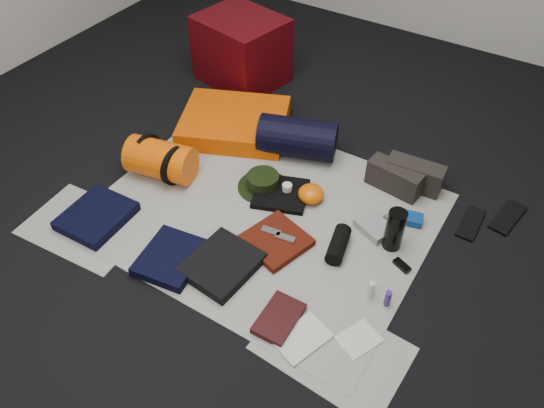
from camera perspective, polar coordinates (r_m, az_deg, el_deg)
The scene contains 37 objects.
floor at distance 2.70m, azimuth -0.87°, elevation -1.13°, with size 4.50×4.50×0.02m, color black.
newspaper_mat at distance 2.69m, azimuth -0.88°, elevation -0.94°, with size 1.60×1.30×0.01m, color beige.
newspaper_sheet_front_left at distance 2.78m, azimuth -19.47°, elevation -2.32°, with size 0.58×0.40×0.00m, color beige.
newspaper_sheet_front_right at distance 2.23m, azimuth 6.55°, elevation -15.17°, with size 0.58×0.40×0.00m, color beige.
red_cabinet at distance 3.60m, azimuth -3.27°, elevation 16.24°, with size 0.52×0.43×0.43m, color #4C050A.
sleeping_pad at distance 3.18m, azimuth -4.05°, elevation 8.73°, with size 0.61×0.50×0.11m, color #EF5602.
stuff_sack at distance 2.89m, azimuth -11.86°, elevation 4.68°, with size 0.21×0.21×0.35m, color #EF5803.
sack_strap_left at distance 2.95m, azimuth -13.34°, elevation 5.37°, with size 0.22×0.22×0.03m, color black.
sack_strap_right at distance 2.83m, azimuth -10.34°, elevation 4.08°, with size 0.22×0.22×0.03m, color black.
navy_duffel at distance 2.97m, azimuth 2.76°, elevation 7.13°, with size 0.22×0.22×0.43m, color black.
boonie_brim at distance 2.82m, azimuth -0.98°, elevation 1.90°, with size 0.27×0.27×0.01m, color black.
boonie_crown at distance 2.79m, azimuth -0.99°, elevation 2.52°, with size 0.17×0.17×0.07m, color black.
hiking_boot_left at distance 2.84m, azimuth 13.06°, elevation 2.75°, with size 0.29×0.11×0.15m, color #28251F.
hiking_boot_right at distance 2.88m, azimuth 15.05°, elevation 3.05°, with size 0.30×0.11×0.15m, color #28251F.
flip_flop_left at distance 2.81m, azimuth 20.58°, elevation -1.96°, with size 0.09×0.24×0.01m, color black.
flip_flop_right at distance 2.91m, azimuth 24.02°, elevation -1.31°, with size 0.09×0.26×0.01m, color black.
trousers_navy_a at distance 2.77m, azimuth -18.35°, elevation -1.24°, with size 0.29×0.33×0.05m, color black.
trousers_navy_b at distance 2.50m, azimuth -10.77°, elevation -5.71°, with size 0.26×0.30×0.05m, color black.
trousers_charcoal at distance 2.44m, azimuth -5.42°, elevation -6.48°, with size 0.28×0.32×0.05m, color black.
black_tshirt at distance 2.77m, azimuth 0.95°, elevation 1.13°, with size 0.27×0.26×0.03m, color black.
red_shirt at distance 2.53m, azimuth 0.42°, elevation -3.97°, with size 0.27×0.27×0.04m, color #4D1308.
orange_stuff_sack at distance 2.73m, azimuth 4.22°, elevation 1.10°, with size 0.13×0.13×0.09m, color #EF5803.
first_aid_pouch at distance 2.63m, azimuth 10.95°, elevation -2.45°, with size 0.17×0.13×0.04m, color gray.
water_bottle at distance 2.52m, azimuth 13.05°, elevation -2.71°, with size 0.09×0.09×0.22m, color black.
speaker at distance 2.51m, azimuth 7.14°, elevation -4.34°, with size 0.08×0.08×0.21m, color black.
compact_camera at distance 2.69m, azimuth 12.79°, elevation -1.79°, with size 0.09×0.05×0.03m, color silver.
cyan_case at distance 2.72m, azimuth 14.62°, elevation -1.52°, with size 0.12×0.08×0.04m, color navy.
toiletry_purple at distance 2.35m, azimuth 12.35°, elevation -9.91°, with size 0.03×0.03×0.08m, color #3E2577.
toiletry_clear at distance 2.36m, azimuth 10.59°, elevation -9.02°, with size 0.03×0.03×0.09m, color silver.
paperback_book at distance 2.27m, azimuth 0.74°, elevation -12.20°, with size 0.15×0.23×0.03m, color black.
map_booklet at distance 2.24m, azimuth 3.25°, elevation -14.22°, with size 0.15×0.22×0.01m, color silver.
map_printout at distance 2.26m, azimuth 9.32°, elevation -14.14°, with size 0.13×0.16×0.01m, color silver.
sunglasses at distance 2.51m, azimuth 13.80°, elevation -6.45°, with size 0.09×0.04×0.02m, color black.
key_cluster at distance 2.74m, azimuth -17.92°, elevation -2.43°, with size 0.07×0.07×0.01m, color silver.
tape_roll at distance 2.76m, azimuth 1.64°, elevation 1.81°, with size 0.05×0.05×0.04m, color silver.
energy_bar_a at distance 2.54m, azimuth -0.11°, elevation -2.95°, with size 0.10×0.04×0.01m, color silver.
energy_bar_b at distance 2.51m, azimuth 1.44°, elevation -3.66°, with size 0.10×0.04×0.01m, color silver.
Camera 1 is at (1.03, -1.58, 1.92)m, focal length 35.00 mm.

